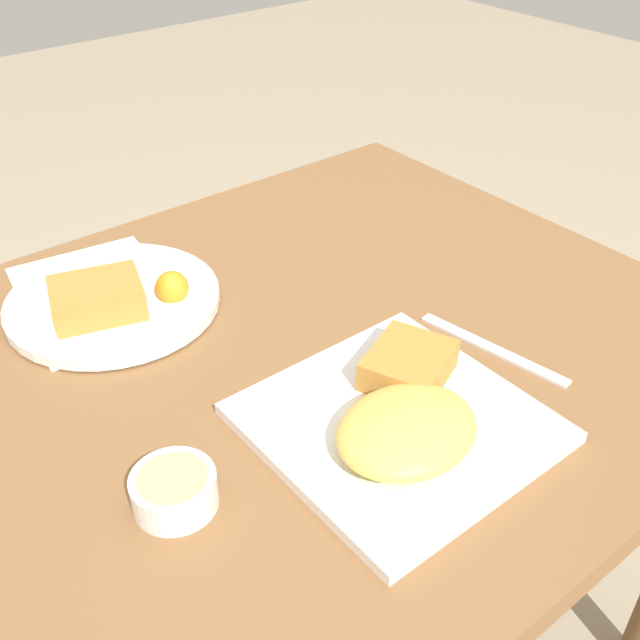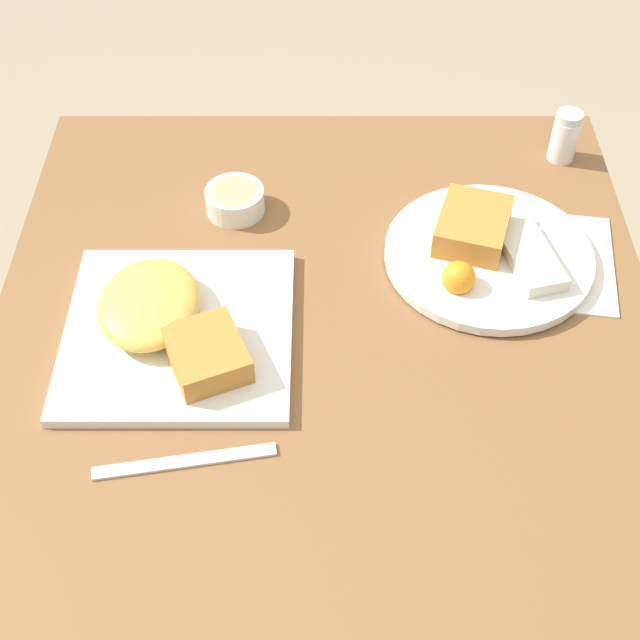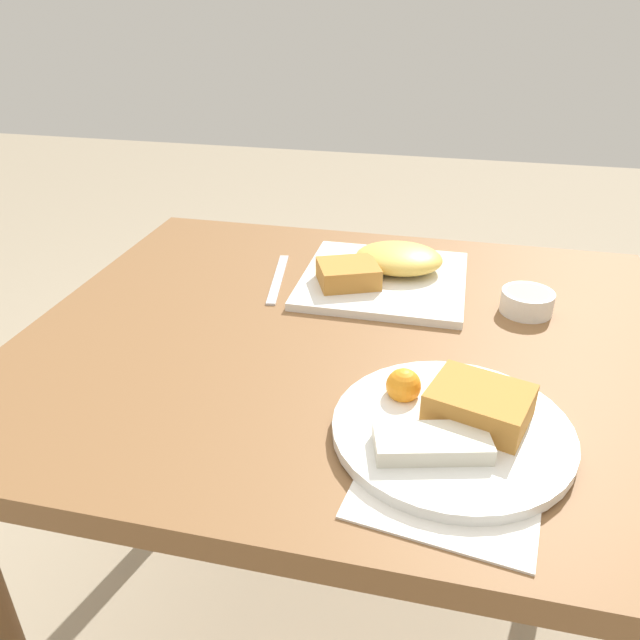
# 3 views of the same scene
# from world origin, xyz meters

# --- Properties ---
(ground_plane) EXTENTS (8.00, 8.00, 0.00)m
(ground_plane) POSITION_xyz_m (0.00, 0.00, 0.00)
(ground_plane) COLOR gray
(dining_table) EXTENTS (0.99, 0.85, 0.71)m
(dining_table) POSITION_xyz_m (0.00, 0.00, 0.63)
(dining_table) COLOR brown
(dining_table) RESTS_ON ground_plane
(menu_card) EXTENTS (0.23, 0.29, 0.00)m
(menu_card) POSITION_xyz_m (-0.17, 0.26, 0.71)
(menu_card) COLOR silver
(menu_card) RESTS_ON dining_table
(plate_square_near) EXTENTS (0.28, 0.28, 0.06)m
(plate_square_near) POSITION_xyz_m (-0.03, -0.19, 0.73)
(plate_square_near) COLOR white
(plate_square_near) RESTS_ON dining_table
(plate_oval_far) EXTENTS (0.28, 0.28, 0.05)m
(plate_oval_far) POSITION_xyz_m (-0.16, 0.22, 0.73)
(plate_oval_far) COLOR white
(plate_oval_far) RESTS_ON menu_card
(sauce_ramekin) EXTENTS (0.08, 0.08, 0.04)m
(sauce_ramekin) POSITION_xyz_m (-0.26, -0.13, 0.73)
(sauce_ramekin) COLOR white
(sauce_ramekin) RESTS_ON dining_table
(salt_shaker) EXTENTS (0.04, 0.04, 0.08)m
(salt_shaker) POSITION_xyz_m (-0.39, 0.36, 0.74)
(salt_shaker) COLOR white
(salt_shaker) RESTS_ON dining_table
(butter_knife) EXTENTS (0.05, 0.20, 0.00)m
(butter_knife) POSITION_xyz_m (0.16, -0.16, 0.71)
(butter_knife) COLOR silver
(butter_knife) RESTS_ON dining_table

